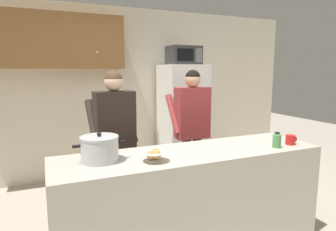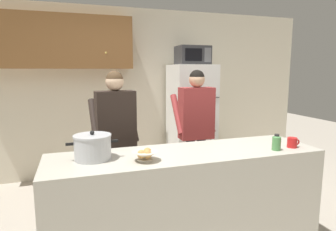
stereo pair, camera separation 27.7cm
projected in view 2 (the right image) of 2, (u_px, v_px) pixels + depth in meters
back_wall_unit at (118, 82)px, 4.52m from camera, size 6.00×0.48×2.60m
kitchen_island at (187, 200)px, 2.65m from camera, size 2.45×0.68×0.92m
refrigerator at (191, 120)px, 4.58m from camera, size 0.64×0.68×1.73m
microwave at (193, 55)px, 4.40m from camera, size 0.48×0.37×0.28m
person_near_pot at (116, 128)px, 3.13m from camera, size 0.53×0.44×1.64m
person_by_sink at (196, 120)px, 3.58m from camera, size 0.50×0.41×1.65m
cooking_pot at (93, 147)px, 2.36m from camera, size 0.42×0.31×0.24m
coffee_mug at (292, 143)px, 2.73m from camera, size 0.13×0.09×0.10m
bread_bowl at (145, 155)px, 2.32m from camera, size 0.22×0.22×0.10m
bottle_near_edge at (276, 142)px, 2.64m from camera, size 0.08×0.08×0.15m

